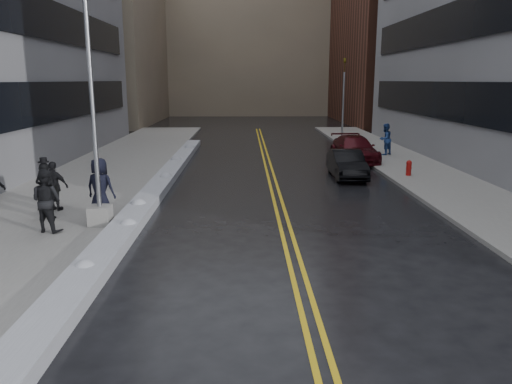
{
  "coord_description": "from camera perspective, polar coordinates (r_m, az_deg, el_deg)",
  "views": [
    {
      "loc": [
        1.23,
        -13.13,
        4.57
      ],
      "look_at": [
        1.56,
        1.43,
        1.3
      ],
      "focal_mm": 35.0,
      "sensor_mm": 36.0,
      "label": 1
    }
  ],
  "objects": [
    {
      "name": "fire_hydrant",
      "position": [
        24.73,
        17.07,
        2.74
      ],
      "size": [
        0.26,
        0.26,
        0.73
      ],
      "color": "maroon",
      "rests_on": "sidewalk_east"
    },
    {
      "name": "lane_line_right",
      "position": [
        23.62,
        2.19,
        1.5
      ],
      "size": [
        0.12,
        50.0,
        0.01
      ],
      "primitive_type": "cube",
      "color": "gold",
      "rests_on": "ground"
    },
    {
      "name": "snow_ridge",
      "position": [
        21.89,
        -10.94,
        0.83
      ],
      "size": [
        0.9,
        30.0,
        0.34
      ],
      "primitive_type": "cube",
      "color": "#B7B8C0",
      "rests_on": "ground"
    },
    {
      "name": "sidewalk_east",
      "position": [
        25.14,
        19.16,
        1.65
      ],
      "size": [
        4.0,
        50.0,
        0.15
      ],
      "primitive_type": "cube",
      "color": "gray",
      "rests_on": "ground"
    },
    {
      "name": "lane_line_left",
      "position": [
        23.6,
        1.46,
        1.5
      ],
      "size": [
        0.12,
        50.0,
        0.01
      ],
      "primitive_type": "cube",
      "color": "gold",
      "rests_on": "ground"
    },
    {
      "name": "sidewalk_west",
      "position": [
        24.57,
        -17.77,
        1.51
      ],
      "size": [
        5.5,
        50.0,
        0.15
      ],
      "primitive_type": "cube",
      "color": "gray",
      "rests_on": "ground"
    },
    {
      "name": "car_black",
      "position": [
        24.21,
        10.34,
        3.16
      ],
      "size": [
        1.44,
        4.03,
        1.32
      ],
      "primitive_type": "imported",
      "rotation": [
        0.0,
        0.0,
        -0.01
      ],
      "color": "black",
      "rests_on": "ground"
    },
    {
      "name": "pedestrian_d",
      "position": [
        18.49,
        -22.05,
        0.61
      ],
      "size": [
        1.07,
        0.6,
        1.72
      ],
      "primitive_type": "imported",
      "rotation": [
        0.0,
        0.0,
        2.96
      ],
      "color": "black",
      "rests_on": "sidewalk_west"
    },
    {
      "name": "pedestrian_b",
      "position": [
        15.98,
        -22.82,
        -0.9
      ],
      "size": [
        1.1,
        0.98,
        1.9
      ],
      "primitive_type": "imported",
      "rotation": [
        0.0,
        0.0,
        2.81
      ],
      "color": "black",
      "rests_on": "sidewalk_west"
    },
    {
      "name": "ground",
      "position": [
        13.95,
        -6.31,
        -6.54
      ],
      "size": [
        160.0,
        160.0,
        0.0
      ],
      "primitive_type": "plane",
      "color": "black",
      "rests_on": "ground"
    },
    {
      "name": "traffic_signal",
      "position": [
        37.85,
        9.96,
        10.7
      ],
      "size": [
        0.16,
        0.2,
        6.0
      ],
      "color": "gray",
      "rests_on": "sidewalk_east"
    },
    {
      "name": "building_west_far",
      "position": [
        59.69,
        -18.32,
        16.3
      ],
      "size": [
        14.0,
        22.0,
        18.0
      ],
      "primitive_type": "cube",
      "color": "gray",
      "rests_on": "ground"
    },
    {
      "name": "building_far",
      "position": [
        73.41,
        -0.72,
        17.68
      ],
      "size": [
        36.0,
        16.0,
        22.0
      ],
      "primitive_type": "cube",
      "color": "gray",
      "rests_on": "ground"
    },
    {
      "name": "pedestrian_fedora",
      "position": [
        17.54,
        -22.86,
        0.15
      ],
      "size": [
        0.72,
        0.51,
        1.85
      ],
      "primitive_type": "imported",
      "rotation": [
        0.0,
        0.0,
        3.03
      ],
      "color": "black",
      "rests_on": "sidewalk_west"
    },
    {
      "name": "car_maroon",
      "position": [
        29.14,
        11.19,
        4.84
      ],
      "size": [
        2.22,
        5.08,
        1.45
      ],
      "primitive_type": "imported",
      "rotation": [
        0.0,
        0.0,
        0.04
      ],
      "color": "#420A11",
      "rests_on": "ground"
    },
    {
      "name": "pedestrian_c",
      "position": [
        17.11,
        -17.38,
        0.48
      ],
      "size": [
        1.08,
        0.84,
        1.96
      ],
      "primitive_type": "imported",
      "rotation": [
        0.0,
        0.0,
        2.89
      ],
      "color": "black",
      "rests_on": "sidewalk_west"
    },
    {
      "name": "pedestrian_east",
      "position": [
        31.21,
        14.55,
        5.86
      ],
      "size": [
        1.16,
        1.12,
        1.89
      ],
      "primitive_type": "imported",
      "rotation": [
        0.0,
        0.0,
        3.78
      ],
      "color": "navy",
      "rests_on": "sidewalk_east"
    },
    {
      "name": "lamppost",
      "position": [
        15.92,
        -17.87,
        4.7
      ],
      "size": [
        0.65,
        0.65,
        7.62
      ],
      "color": "gray",
      "rests_on": "sidewalk_west"
    }
  ]
}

